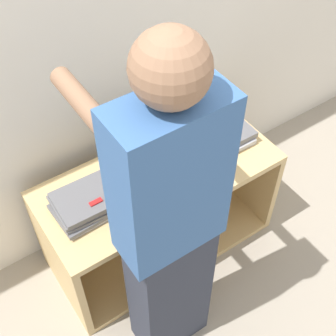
{
  "coord_description": "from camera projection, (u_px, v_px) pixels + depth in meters",
  "views": [
    {
      "loc": [
        -0.83,
        -1.03,
        2.38
      ],
      "look_at": [
        0.0,
        0.19,
        0.74
      ],
      "focal_mm": 50.0,
      "sensor_mm": 36.0,
      "label": 1
    }
  ],
  "objects": [
    {
      "name": "person",
      "position": [
        169.0,
        230.0,
        1.79
      ],
      "size": [
        0.4,
        0.54,
        1.76
      ],
      "color": "#2D3342",
      "rests_on": "ground_plane"
    },
    {
      "name": "cart",
      "position": [
        153.0,
        203.0,
        2.61
      ],
      "size": [
        1.24,
        0.55,
        0.62
      ],
      "color": "tan",
      "rests_on": "ground_plane"
    },
    {
      "name": "inventory_tag",
      "position": [
        96.0,
        202.0,
        2.1
      ],
      "size": [
        0.06,
        0.02,
        0.01
      ],
      "color": "red",
      "rests_on": "laptop_stack_left"
    },
    {
      "name": "ground_plane",
      "position": [
        187.0,
        276.0,
        2.65
      ],
      "size": [
        12.0,
        12.0,
        0.0
      ],
      "primitive_type": "plane",
      "color": "#9E9384"
    },
    {
      "name": "laptop_stack_right",
      "position": [
        218.0,
        139.0,
        2.46
      ],
      "size": [
        0.36,
        0.24,
        0.08
      ],
      "color": "#B7B7BC",
      "rests_on": "cart"
    },
    {
      "name": "laptop_open",
      "position": [
        153.0,
        161.0,
        2.33
      ],
      "size": [
        0.34,
        0.3,
        0.23
      ],
      "color": "#333338",
      "rests_on": "cart"
    },
    {
      "name": "laptop_stack_left",
      "position": [
        92.0,
        201.0,
        2.17
      ],
      "size": [
        0.37,
        0.24,
        0.1
      ],
      "color": "#B7B7BC",
      "rests_on": "cart"
    },
    {
      "name": "wall_back",
      "position": [
        111.0,
        38.0,
        2.12
      ],
      "size": [
        8.0,
        0.05,
        2.4
      ],
      "color": "silver",
      "rests_on": "ground_plane"
    }
  ]
}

